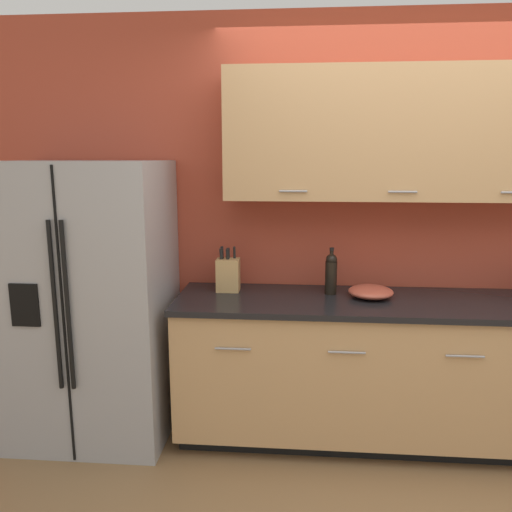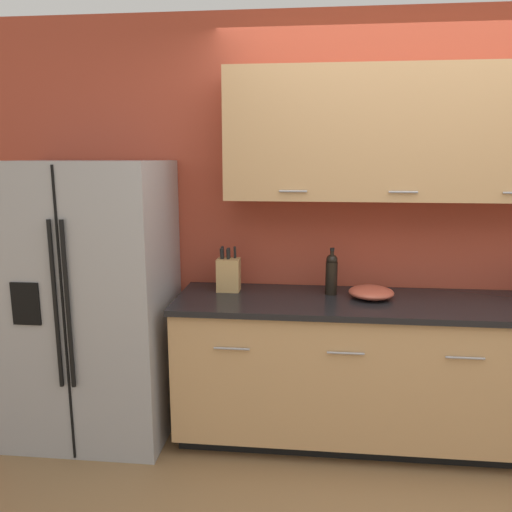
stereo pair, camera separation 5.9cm
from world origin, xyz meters
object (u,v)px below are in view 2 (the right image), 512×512
refrigerator (92,301)px  knife_block (229,274)px  mixing_bowl (371,292)px  wine_bottle (332,273)px

refrigerator → knife_block: size_ratio=6.04×
refrigerator → mixing_bowl: 1.71m
knife_block → wine_bottle: bearing=-1.1°
knife_block → mixing_bowl: 0.88m
mixing_bowl → wine_bottle: bearing=165.0°
refrigerator → knife_block: bearing=11.0°
knife_block → refrigerator: bearing=-169.0°
knife_block → wine_bottle: 0.64m
wine_bottle → mixing_bowl: (0.23, -0.06, -0.10)m
refrigerator → wine_bottle: (1.47, 0.15, 0.18)m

